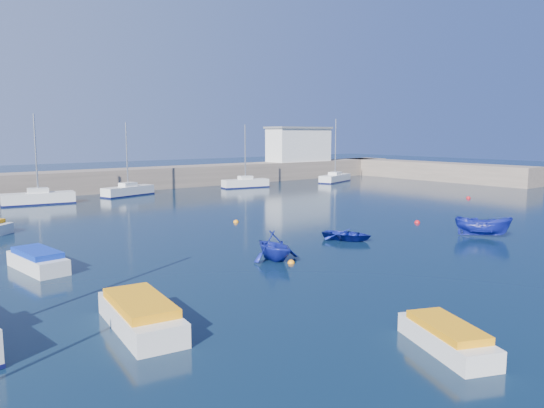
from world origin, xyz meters
TOP-DOWN VIEW (x-y plane):
  - ground at (0.00, 0.00)m, footprint 220.00×220.00m
  - back_wall at (0.00, 46.00)m, footprint 96.00×4.50m
  - right_arm at (44.00, 32.00)m, footprint 4.50×32.00m
  - harbor_office at (30.00, 46.00)m, footprint 10.00×4.00m
  - sailboat_5 at (-10.21, 38.79)m, footprint 6.84×2.81m
  - sailboat_6 at (-0.39, 40.12)m, footprint 6.38×3.43m
  - sailboat_7 at (15.06, 39.29)m, footprint 6.22×2.70m
  - sailboat_8 at (29.78, 37.84)m, footprint 7.09×4.23m
  - motorboat_0 at (-16.65, 1.31)m, footprint 2.42×5.25m
  - motorboat_1 at (-17.25, 12.25)m, footprint 2.02×4.50m
  - motorboat_3 at (-9.73, -6.53)m, footprint 2.77×4.11m
  - dinghy_center at (0.72, 7.80)m, footprint 3.43×3.91m
  - dinghy_left at (-6.46, 6.46)m, footprint 2.87×3.25m
  - dinghy_right at (8.67, 2.88)m, footprint 3.00×3.82m
  - buoy_0 at (-6.19, 5.32)m, footprint 0.39×0.39m
  - buoy_1 at (9.87, 9.04)m, footprint 0.44×0.44m
  - buoy_3 at (-1.06, 18.00)m, footprint 0.42×0.42m
  - buoy_4 at (27.18, 15.22)m, footprint 0.47×0.47m

SIDE VIEW (x-z plane):
  - ground at x=0.00m, z-range 0.00..0.00m
  - buoy_0 at x=-6.19m, z-range -0.20..0.20m
  - buoy_1 at x=9.87m, z-range -0.22..0.22m
  - buoy_3 at x=-1.06m, z-range -0.21..0.21m
  - buoy_4 at x=27.18m, z-range -0.24..0.24m
  - dinghy_center at x=0.72m, z-range 0.00..0.68m
  - motorboat_3 at x=-9.73m, z-range -0.03..0.88m
  - motorboat_1 at x=-17.25m, z-range -0.03..1.03m
  - motorboat_0 at x=-16.65m, z-range -0.03..1.10m
  - sailboat_8 at x=29.78m, z-range -3.89..5.03m
  - sailboat_6 at x=-0.39m, z-range -3.47..4.65m
  - sailboat_7 at x=15.06m, z-range -3.40..4.60m
  - sailboat_5 at x=-10.21m, z-range -3.75..5.03m
  - dinghy_right at x=8.67m, z-range 0.00..1.40m
  - dinghy_left at x=-6.46m, z-range 0.00..1.61m
  - back_wall at x=0.00m, z-range 0.00..2.60m
  - right_arm at x=44.00m, z-range 0.00..2.60m
  - harbor_office at x=30.00m, z-range 2.60..7.60m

